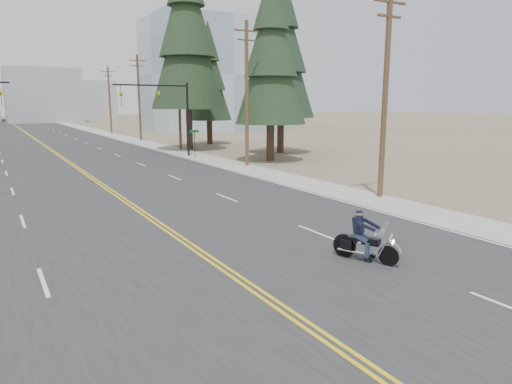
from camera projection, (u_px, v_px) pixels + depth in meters
The scene contains 19 objects.
ground_plane at pixel (263, 296), 12.30m from camera, with size 400.00×400.00×0.00m, color #776D56.
road at pixel (31, 136), 71.46m from camera, with size 20.00×200.00×0.01m, color #303033.
sidewalk_right at pixel (106, 133), 77.20m from camera, with size 3.00×200.00×0.01m, color #A5A5A0.
traffic_mast_right at pixel (167, 105), 42.87m from camera, with size 7.10×0.26×7.00m.
street_sign at pixel (195, 139), 42.70m from camera, with size 0.90×0.06×2.62m.
utility_pole_a at pixel (385, 91), 24.20m from camera, with size 2.20×0.30×11.00m.
utility_pole_b at pixel (247, 92), 36.82m from camera, with size 2.20×0.30×11.50m.
utility_pole_c at pixel (179, 97), 49.55m from camera, with size 2.20×0.30×11.00m.
utility_pole_d at pixel (139, 96), 62.18m from camera, with size 2.20×0.30×11.50m.
utility_pole_e at pixel (110, 99), 76.59m from camera, with size 2.20×0.30×11.00m.
glass_building at pixel (214, 76), 85.50m from camera, with size 24.00×16.00×20.00m, color #9EB5CC.
haze_bldg_b at pixel (43, 95), 120.59m from camera, with size 18.00×14.00×14.00m, color #ADB2B7.
haze_bldg_c at pixel (178, 88), 123.48m from camera, with size 16.00×12.00×18.00m, color #B7BCC6.
haze_bldg_e at pixel (91, 100), 150.38m from camera, with size 14.00×14.00×12.00m, color #B7BCC6.
motorcyclist at pixel (367, 236), 14.86m from camera, with size 0.93×2.17×1.69m, color black, non-canonical shape.
conifer_near at pixel (271, 51), 39.20m from camera, with size 6.23×6.23×16.48m.
conifer_mid at pixel (281, 48), 45.51m from camera, with size 6.83×6.83×18.20m.
conifer_tall at pixel (187, 29), 48.48m from camera, with size 8.05×8.05×22.35m.
conifer_far at pixel (209, 74), 56.10m from camera, with size 5.58×5.58×14.94m.
Camera 1 is at (-6.01, -9.84, 5.13)m, focal length 32.00 mm.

